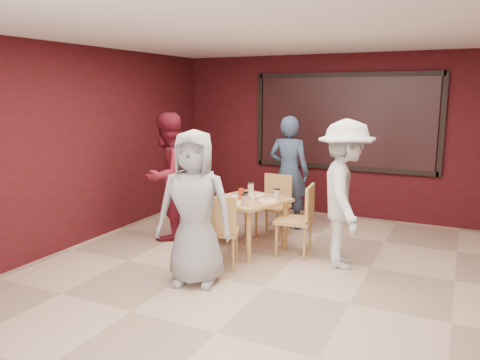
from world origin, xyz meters
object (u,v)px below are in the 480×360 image
at_px(chair_right, 300,216).
at_px(diner_back, 289,172).
at_px(diner_front, 195,208).
at_px(diner_left, 168,176).
at_px(chair_left, 208,206).
at_px(dining_table, 248,205).
at_px(diner_right, 345,194).
at_px(chair_back, 275,202).
at_px(chair_front, 219,228).

bearing_deg(chair_right, diner_back, 116.63).
height_order(diner_front, diner_left, diner_left).
xyz_separation_m(chair_left, diner_left, (-0.60, -0.13, 0.41)).
distance_m(chair_left, diner_front, 1.60).
distance_m(dining_table, diner_right, 1.36).
xyz_separation_m(dining_table, chair_right, (0.72, 0.08, -0.09)).
relative_size(chair_back, diner_front, 0.53).
bearing_deg(diner_front, chair_left, 98.95).
height_order(chair_front, chair_left, chair_front).
xyz_separation_m(chair_left, diner_right, (2.02, -0.14, 0.40)).
xyz_separation_m(chair_back, diner_left, (-1.38, -0.79, 0.41)).
height_order(chair_front, diner_right, diner_right).
bearing_deg(diner_back, diner_right, 131.07).
relative_size(chair_front, chair_right, 0.98).
relative_size(chair_left, diner_right, 0.50).
bearing_deg(chair_back, diner_right, -33.17).
bearing_deg(chair_front, diner_back, 86.48).
bearing_deg(chair_front, chair_left, 126.27).
bearing_deg(diner_back, chair_back, 83.80).
xyz_separation_m(chair_front, chair_left, (-0.69, 0.94, -0.02)).
distance_m(chair_front, chair_right, 1.17).
bearing_deg(dining_table, chair_right, 6.65).
xyz_separation_m(chair_back, diner_back, (0.04, 0.49, 0.38)).
bearing_deg(dining_table, chair_left, 170.90).
bearing_deg(dining_table, diner_front, -92.06).
relative_size(chair_front, diner_front, 0.54).
relative_size(chair_left, diner_left, 0.49).
height_order(chair_back, chair_right, chair_right).
distance_m(chair_front, chair_left, 1.17).
bearing_deg(chair_back, dining_table, -96.69).
bearing_deg(chair_left, diner_front, -65.65).
height_order(chair_front, chair_right, chair_right).
distance_m(diner_back, diner_right, 1.77).
relative_size(chair_front, chair_back, 1.02).
bearing_deg(dining_table, chair_back, 83.31).
xyz_separation_m(diner_front, diner_back, (0.18, 2.58, 0.02)).
bearing_deg(chair_left, chair_right, -1.05).
bearing_deg(diner_right, diner_back, 22.53).
relative_size(diner_front, diner_back, 0.98).
distance_m(chair_back, diner_right, 1.54).
height_order(diner_front, diner_back, diner_back).
distance_m(diner_back, diner_left, 1.91).
bearing_deg(diner_left, diner_right, 91.75).
relative_size(dining_table, diner_back, 0.64).
relative_size(diner_left, diner_right, 1.01).
relative_size(chair_right, diner_left, 0.51).
distance_m(chair_right, diner_back, 1.37).
height_order(diner_left, diner_right, diner_left).
bearing_deg(diner_right, diner_front, 112.53).
xyz_separation_m(chair_right, diner_right, (0.61, -0.12, 0.38)).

